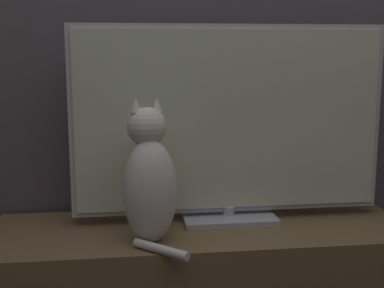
% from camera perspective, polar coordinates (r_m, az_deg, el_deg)
% --- Properties ---
extents(wall_back, '(4.80, 0.05, 2.60)m').
position_cam_1_polar(wall_back, '(2.11, -0.07, 13.79)').
color(wall_back, '#564C51').
rests_on(wall_back, ground_plane).
extents(tv, '(1.13, 0.20, 0.71)m').
position_cam_1_polar(tv, '(1.92, 4.01, 2.02)').
color(tv, '#B7B7BC').
rests_on(tv, tv_stand).
extents(cat, '(0.21, 0.30, 0.47)m').
position_cam_1_polar(cat, '(1.73, -4.57, -3.94)').
color(cat, silver).
rests_on(cat, tv_stand).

